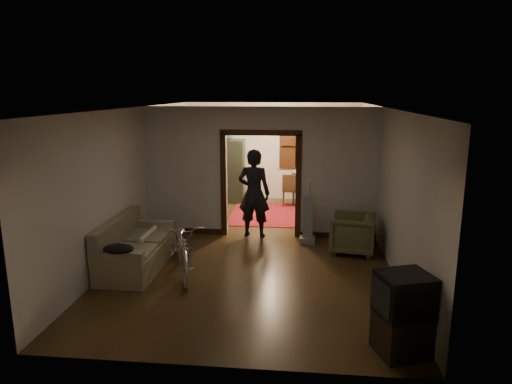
# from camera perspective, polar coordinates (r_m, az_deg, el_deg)

# --- Properties ---
(floor) EXTENTS (5.00, 8.50, 0.01)m
(floor) POSITION_cam_1_polar(r_m,az_deg,el_deg) (9.45, 0.19, -6.72)
(floor) COLOR #30210F
(floor) RESTS_ON ground
(ceiling) EXTENTS (5.00, 8.50, 0.01)m
(ceiling) POSITION_cam_1_polar(r_m,az_deg,el_deg) (8.93, 0.20, 10.49)
(ceiling) COLOR white
(ceiling) RESTS_ON floor
(wall_back) EXTENTS (5.00, 0.02, 2.80)m
(wall_back) POSITION_cam_1_polar(r_m,az_deg,el_deg) (13.27, 2.02, 5.08)
(wall_back) COLOR beige
(wall_back) RESTS_ON floor
(wall_left) EXTENTS (0.02, 8.50, 2.80)m
(wall_left) POSITION_cam_1_polar(r_m,az_deg,el_deg) (9.66, -14.74, 1.87)
(wall_left) COLOR beige
(wall_left) RESTS_ON floor
(wall_right) EXTENTS (0.02, 8.50, 2.80)m
(wall_right) POSITION_cam_1_polar(r_m,az_deg,el_deg) (9.19, 15.91, 1.27)
(wall_right) COLOR beige
(wall_right) RESTS_ON floor
(partition_wall) EXTENTS (5.00, 0.14, 2.80)m
(partition_wall) POSITION_cam_1_polar(r_m,az_deg,el_deg) (9.82, 0.63, 2.46)
(partition_wall) COLOR beige
(partition_wall) RESTS_ON floor
(door_casing) EXTENTS (1.74, 0.20, 2.32)m
(door_casing) POSITION_cam_1_polar(r_m,az_deg,el_deg) (9.88, 0.62, 0.75)
(door_casing) COLOR black
(door_casing) RESTS_ON floor
(far_window) EXTENTS (0.98, 0.06, 1.28)m
(far_window) POSITION_cam_1_polar(r_m,az_deg,el_deg) (13.19, 5.07, 5.65)
(far_window) COLOR black
(far_window) RESTS_ON wall_back
(chandelier) EXTENTS (0.24, 0.24, 0.24)m
(chandelier) POSITION_cam_1_polar(r_m,az_deg,el_deg) (11.44, 1.45, 8.68)
(chandelier) COLOR #FFE0A5
(chandelier) RESTS_ON ceiling
(light_switch) EXTENTS (0.08, 0.01, 0.12)m
(light_switch) POSITION_cam_1_polar(r_m,az_deg,el_deg) (9.74, 6.75, 1.39)
(light_switch) COLOR silver
(light_switch) RESTS_ON partition_wall
(sofa) EXTENTS (0.89, 1.96, 0.90)m
(sofa) POSITION_cam_1_polar(r_m,az_deg,el_deg) (8.46, -14.69, -6.28)
(sofa) COLOR #746E4D
(sofa) RESTS_ON floor
(rolled_paper) EXTENTS (0.11, 0.84, 0.11)m
(rolled_paper) POSITION_cam_1_polar(r_m,az_deg,el_deg) (8.67, -13.41, -5.19)
(rolled_paper) COLOR beige
(rolled_paper) RESTS_ON sofa
(jacket) EXTENTS (0.49, 0.37, 0.14)m
(jacket) POSITION_cam_1_polar(r_m,az_deg,el_deg) (7.57, -16.83, -6.80)
(jacket) COLOR black
(jacket) RESTS_ON sofa
(bicycle) EXTENTS (1.24, 1.98, 0.98)m
(bicycle) POSITION_cam_1_polar(r_m,az_deg,el_deg) (8.02, -9.14, -6.76)
(bicycle) COLOR silver
(bicycle) RESTS_ON floor
(armchair) EXTENTS (0.98, 0.96, 0.77)m
(armchair) POSITION_cam_1_polar(r_m,az_deg,el_deg) (9.18, 11.96, -5.07)
(armchair) COLOR brown
(armchair) RESTS_ON floor
(tv_stand) EXTENTS (0.71, 0.68, 0.52)m
(tv_stand) POSITION_cam_1_polar(r_m,az_deg,el_deg) (6.01, 17.73, -16.47)
(tv_stand) COLOR black
(tv_stand) RESTS_ON floor
(crt_tv) EXTENTS (0.73, 0.69, 0.51)m
(crt_tv) POSITION_cam_1_polar(r_m,az_deg,el_deg) (5.79, 18.07, -12.09)
(crt_tv) COLOR black
(crt_tv) RESTS_ON tv_stand
(vacuum) EXTENTS (0.38, 0.35, 1.04)m
(vacuum) POSITION_cam_1_polar(r_m,az_deg,el_deg) (9.53, 6.49, -3.37)
(vacuum) COLOR gray
(vacuum) RESTS_ON floor
(person) EXTENTS (0.76, 0.55, 1.92)m
(person) POSITION_cam_1_polar(r_m,az_deg,el_deg) (9.82, -0.26, -0.16)
(person) COLOR black
(person) RESTS_ON floor
(oriental_rug) EXTENTS (1.78, 2.33, 0.02)m
(oriental_rug) POSITION_cam_1_polar(r_m,az_deg,el_deg) (11.80, 1.23, -2.75)
(oriental_rug) COLOR maroon
(oriental_rug) RESTS_ON floor
(locker) EXTENTS (0.91, 0.52, 1.79)m
(locker) POSITION_cam_1_polar(r_m,az_deg,el_deg) (12.97, -3.41, 2.63)
(locker) COLOR #29331E
(locker) RESTS_ON floor
(globe) EXTENTS (0.30, 0.30, 0.30)m
(globe) POSITION_cam_1_polar(r_m,az_deg,el_deg) (12.84, -3.47, 7.24)
(globe) COLOR #1E5972
(globe) RESTS_ON locker
(desk) EXTENTS (1.21, 0.83, 0.82)m
(desk) POSITION_cam_1_polar(r_m,az_deg,el_deg) (12.83, 6.93, 0.25)
(desk) COLOR black
(desk) RESTS_ON floor
(desk_chair) EXTENTS (0.51, 0.51, 0.91)m
(desk_chair) POSITION_cam_1_polar(r_m,az_deg,el_deg) (12.57, 4.26, 0.25)
(desk_chair) COLOR black
(desk_chair) RESTS_ON floor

